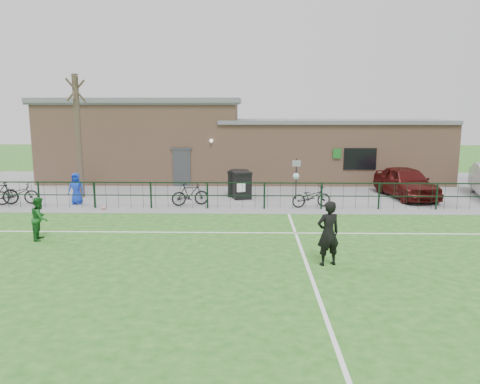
{
  "coord_description": "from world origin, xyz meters",
  "views": [
    {
      "loc": [
        0.39,
        -12.16,
        4.38
      ],
      "look_at": [
        0.0,
        5.0,
        1.3
      ],
      "focal_mm": 35.0,
      "sensor_mm": 36.0,
      "label": 1
    }
  ],
  "objects_px": {
    "bicycle_c": "(17,194)",
    "bare_tree": "(78,137)",
    "ball_ground": "(104,208)",
    "spectator_child": "(76,188)",
    "sign_post": "(296,179)",
    "wheelie_bin_left": "(241,186)",
    "car_maroon": "(406,182)",
    "bicycle_d": "(190,194)",
    "wheelie_bin_right": "(238,184)",
    "outfield_player": "(40,218)",
    "bicycle_e": "(311,197)"
  },
  "relations": [
    {
      "from": "wheelie_bin_left",
      "to": "wheelie_bin_right",
      "type": "xyz_separation_m",
      "value": [
        -0.18,
        0.63,
        -0.01
      ]
    },
    {
      "from": "spectator_child",
      "to": "bicycle_d",
      "type": "bearing_deg",
      "value": -5.21
    },
    {
      "from": "sign_post",
      "to": "bicycle_c",
      "type": "bearing_deg",
      "value": -173.39
    },
    {
      "from": "bare_tree",
      "to": "outfield_player",
      "type": "bearing_deg",
      "value": -80.17
    },
    {
      "from": "bare_tree",
      "to": "bicycle_c",
      "type": "distance_m",
      "value": 3.86
    },
    {
      "from": "bare_tree",
      "to": "bicycle_c",
      "type": "height_order",
      "value": "bare_tree"
    },
    {
      "from": "car_maroon",
      "to": "bicycle_c",
      "type": "distance_m",
      "value": 18.53
    },
    {
      "from": "spectator_child",
      "to": "sign_post",
      "type": "bearing_deg",
      "value": 4.53
    },
    {
      "from": "wheelie_bin_right",
      "to": "ball_ground",
      "type": "xyz_separation_m",
      "value": [
        -5.78,
        -3.34,
        -0.53
      ]
    },
    {
      "from": "wheelie_bin_right",
      "to": "car_maroon",
      "type": "distance_m",
      "value": 8.3
    },
    {
      "from": "bicycle_e",
      "to": "ball_ground",
      "type": "relative_size",
      "value": 8.98
    },
    {
      "from": "outfield_player",
      "to": "ball_ground",
      "type": "bearing_deg",
      "value": -16.95
    },
    {
      "from": "wheelie_bin_right",
      "to": "bicycle_c",
      "type": "distance_m",
      "value": 10.37
    },
    {
      "from": "outfield_player",
      "to": "spectator_child",
      "type": "bearing_deg",
      "value": 0.41
    },
    {
      "from": "car_maroon",
      "to": "outfield_player",
      "type": "relative_size",
      "value": 3.09
    },
    {
      "from": "bicycle_d",
      "to": "spectator_child",
      "type": "relative_size",
      "value": 1.18
    },
    {
      "from": "wheelie_bin_left",
      "to": "bicycle_e",
      "type": "distance_m",
      "value": 3.75
    },
    {
      "from": "bicycle_c",
      "to": "bare_tree",
      "type": "bearing_deg",
      "value": -66.35
    },
    {
      "from": "spectator_child",
      "to": "outfield_player",
      "type": "relative_size",
      "value": 0.99
    },
    {
      "from": "bicycle_e",
      "to": "spectator_child",
      "type": "bearing_deg",
      "value": 73.44
    },
    {
      "from": "wheelie_bin_left",
      "to": "sign_post",
      "type": "xyz_separation_m",
      "value": [
        2.65,
        -0.19,
        0.38
      ]
    },
    {
      "from": "bicycle_e",
      "to": "outfield_player",
      "type": "relative_size",
      "value": 1.23
    },
    {
      "from": "wheelie_bin_left",
      "to": "car_maroon",
      "type": "distance_m",
      "value": 8.14
    },
    {
      "from": "spectator_child",
      "to": "outfield_player",
      "type": "bearing_deg",
      "value": -84.0
    },
    {
      "from": "bare_tree",
      "to": "wheelie_bin_right",
      "type": "distance_m",
      "value": 8.13
    },
    {
      "from": "bicycle_c",
      "to": "bicycle_d",
      "type": "bearing_deg",
      "value": -104.33
    },
    {
      "from": "bicycle_e",
      "to": "spectator_child",
      "type": "distance_m",
      "value": 10.75
    },
    {
      "from": "ball_ground",
      "to": "outfield_player",
      "type": "bearing_deg",
      "value": -98.3
    },
    {
      "from": "spectator_child",
      "to": "ball_ground",
      "type": "relative_size",
      "value": 7.28
    },
    {
      "from": "car_maroon",
      "to": "bicycle_d",
      "type": "height_order",
      "value": "car_maroon"
    },
    {
      "from": "wheelie_bin_right",
      "to": "bicycle_c",
      "type": "bearing_deg",
      "value": -155.14
    },
    {
      "from": "sign_post",
      "to": "bicycle_c",
      "type": "height_order",
      "value": "sign_post"
    },
    {
      "from": "car_maroon",
      "to": "bicycle_d",
      "type": "xyz_separation_m",
      "value": [
        -10.41,
        -2.15,
        -0.26
      ]
    },
    {
      "from": "bicycle_d",
      "to": "ball_ground",
      "type": "bearing_deg",
      "value": 85.91
    },
    {
      "from": "bicycle_e",
      "to": "bicycle_c",
      "type": "bearing_deg",
      "value": 74.52
    },
    {
      "from": "car_maroon",
      "to": "wheelie_bin_left",
      "type": "bearing_deg",
      "value": 174.18
    },
    {
      "from": "bare_tree",
      "to": "car_maroon",
      "type": "distance_m",
      "value": 16.22
    },
    {
      "from": "bicycle_c",
      "to": "ball_ground",
      "type": "distance_m",
      "value": 4.46
    },
    {
      "from": "car_maroon",
      "to": "bicycle_e",
      "type": "bearing_deg",
      "value": -162.75
    },
    {
      "from": "sign_post",
      "to": "outfield_player",
      "type": "bearing_deg",
      "value": -142.29
    },
    {
      "from": "bicycle_d",
      "to": "wheelie_bin_left",
      "type": "bearing_deg",
      "value": -71.26
    },
    {
      "from": "bicycle_d",
      "to": "bicycle_c",
      "type": "bearing_deg",
      "value": 70.84
    },
    {
      "from": "ball_ground",
      "to": "bicycle_c",
      "type": "bearing_deg",
      "value": 166.72
    },
    {
      "from": "wheelie_bin_left",
      "to": "car_maroon",
      "type": "relative_size",
      "value": 0.28
    },
    {
      "from": "bare_tree",
      "to": "wheelie_bin_left",
      "type": "height_order",
      "value": "bare_tree"
    },
    {
      "from": "bicycle_d",
      "to": "ball_ground",
      "type": "xyz_separation_m",
      "value": [
        -3.68,
        -0.96,
        -0.43
      ]
    },
    {
      "from": "wheelie_bin_right",
      "to": "car_maroon",
      "type": "relative_size",
      "value": 0.27
    },
    {
      "from": "bare_tree",
      "to": "bicycle_e",
      "type": "height_order",
      "value": "bare_tree"
    },
    {
      "from": "bicycle_d",
      "to": "wheelie_bin_right",
      "type": "bearing_deg",
      "value": -60.26
    },
    {
      "from": "wheelie_bin_right",
      "to": "bicycle_c",
      "type": "xyz_separation_m",
      "value": [
        -10.11,
        -2.32,
        -0.12
      ]
    }
  ]
}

